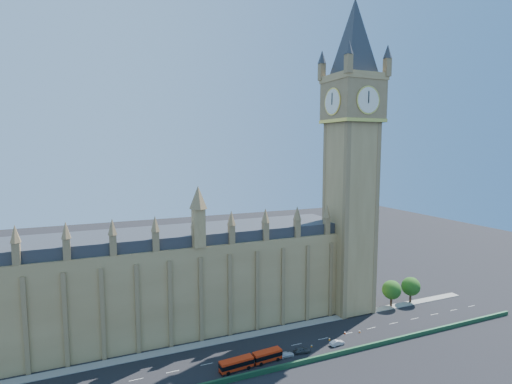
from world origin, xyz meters
name	(u,v)px	position (x,y,z in m)	size (l,w,h in m)	color
ground	(254,354)	(0.00, 0.00, 0.00)	(400.00, 400.00, 0.00)	black
palace_westminster	(136,285)	(-25.00, 22.00, 13.86)	(120.00, 20.00, 28.00)	olive
elizabeth_tower	(352,135)	(38.00, 13.99, 54.56)	(20.59, 20.59, 105.00)	olive
bridge_parapet	(269,370)	(0.00, -9.00, 0.60)	(160.00, 0.60, 1.20)	#1E4C2D
kerb_north	(240,337)	(0.00, 9.50, 0.08)	(160.00, 3.00, 0.16)	gray
tree_east_near	(392,289)	(52.22, 10.08, 5.64)	(6.00, 6.00, 8.50)	#382619
tree_east_far	(411,286)	(60.22, 10.08, 5.64)	(6.00, 6.00, 8.50)	#382619
red_bus	(251,360)	(-2.66, -4.82, 1.40)	(15.73, 3.52, 2.65)	red
car_grey	(302,350)	(11.12, -4.29, 0.70)	(1.66, 4.13, 1.41)	#414549
car_silver	(337,343)	(21.40, -4.46, 0.65)	(1.38, 3.96, 1.30)	#B1B3BA
car_white	(286,355)	(6.67, -4.41, 0.59)	(1.65, 4.05, 1.17)	silver
cone_a	(312,346)	(14.88, -2.69, 0.33)	(0.53, 0.53, 0.67)	black
cone_b	(360,331)	(31.25, -0.98, 0.37)	(0.61, 0.61, 0.75)	black
cone_c	(345,333)	(27.00, -0.05, 0.38)	(0.54, 0.54, 0.77)	black
cone_d	(329,339)	(21.10, -1.46, 0.39)	(0.59, 0.59, 0.79)	black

